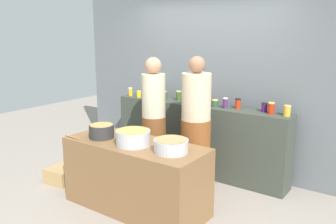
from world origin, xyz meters
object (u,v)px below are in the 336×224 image
at_px(preserve_jar_11, 225,103).
at_px(preserve_jar_14, 271,108).
at_px(bread_crate, 62,175).
at_px(preserve_jar_6, 179,96).
at_px(cooking_pot_right, 171,146).
at_px(preserve_jar_10, 215,103).
at_px(preserve_jar_15, 287,111).
at_px(preserve_jar_0, 130,92).
at_px(preserve_jar_8, 199,100).
at_px(preserve_jar_3, 156,93).
at_px(preserve_jar_4, 163,94).
at_px(cooking_pot_center, 133,138).
at_px(cook_with_tongs, 154,126).
at_px(preserve_jar_1, 139,94).
at_px(preserve_jar_7, 185,100).
at_px(preserve_jar_5, 165,96).
at_px(cook_in_cap, 196,132).
at_px(wooden_spoon, 72,137).
at_px(preserve_jar_12, 238,103).
at_px(preserve_jar_9, 205,100).
at_px(preserve_jar_2, 148,94).
at_px(cooking_pot_left, 102,131).

xyz_separation_m(preserve_jar_11, preserve_jar_14, (0.64, 0.01, 0.00)).
relative_size(preserve_jar_14, bread_crate, 0.40).
bearing_deg(preserve_jar_6, cooking_pot_right, -58.61).
relative_size(preserve_jar_10, preserve_jar_15, 0.73).
relative_size(preserve_jar_0, preserve_jar_8, 1.00).
bearing_deg(preserve_jar_8, preserve_jar_3, 174.48).
bearing_deg(preserve_jar_11, preserve_jar_0, -178.39).
xyz_separation_m(preserve_jar_4, bread_crate, (-0.65, -1.50, -0.99)).
distance_m(cooking_pot_center, cook_with_tongs, 0.87).
height_order(preserve_jar_8, cooking_pot_center, preserve_jar_8).
xyz_separation_m(preserve_jar_4, preserve_jar_8, (0.69, -0.08, -0.00)).
distance_m(preserve_jar_1, preserve_jar_7, 0.87).
bearing_deg(preserve_jar_7, preserve_jar_5, 175.75).
height_order(preserve_jar_3, preserve_jar_8, preserve_jar_8).
xyz_separation_m(cooking_pot_center, cook_in_cap, (0.27, 0.91, -0.10)).
distance_m(preserve_jar_11, preserve_jar_14, 0.64).
height_order(preserve_jar_3, bread_crate, preserve_jar_3).
bearing_deg(cook_in_cap, cooking_pot_center, -106.41).
bearing_deg(cooking_pot_center, preserve_jar_11, 74.86).
bearing_deg(cooking_pot_center, preserve_jar_1, 127.88).
xyz_separation_m(preserve_jar_5, wooden_spoon, (-0.17, -1.65, -0.28)).
bearing_deg(bread_crate, preserve_jar_4, 66.59).
bearing_deg(preserve_jar_12, preserve_jar_9, -169.73).
xyz_separation_m(preserve_jar_2, cooking_pot_left, (0.45, -1.44, -0.20)).
xyz_separation_m(preserve_jar_7, wooden_spoon, (-0.56, -1.62, -0.26)).
height_order(preserve_jar_9, cook_with_tongs, cook_with_tongs).
relative_size(preserve_jar_6, wooden_spoon, 0.57).
height_order(preserve_jar_2, preserve_jar_6, preserve_jar_6).
xyz_separation_m(preserve_jar_4, wooden_spoon, (-0.06, -1.75, -0.28)).
relative_size(preserve_jar_6, preserve_jar_9, 0.99).
bearing_deg(preserve_jar_4, cooking_pot_center, -65.08).
bearing_deg(cooking_pot_left, preserve_jar_12, 55.79).
xyz_separation_m(preserve_jar_9, cook_with_tongs, (-0.42, -0.64, -0.31)).
bearing_deg(preserve_jar_14, preserve_jar_2, -178.75).
height_order(preserve_jar_2, preserve_jar_3, preserve_jar_3).
distance_m(preserve_jar_5, cooking_pot_right, 1.78).
xyz_separation_m(preserve_jar_4, preserve_jar_7, (0.50, -0.13, -0.02)).
relative_size(preserve_jar_8, preserve_jar_14, 0.89).
height_order(preserve_jar_6, preserve_jar_12, preserve_jar_6).
bearing_deg(wooden_spoon, preserve_jar_8, 65.74).
relative_size(preserve_jar_0, cooking_pot_right, 0.36).
relative_size(preserve_jar_0, preserve_jar_14, 0.89).
xyz_separation_m(preserve_jar_9, cook_in_cap, (0.18, -0.53, -0.31)).
height_order(preserve_jar_4, cooking_pot_right, preserve_jar_4).
relative_size(preserve_jar_2, bread_crate, 0.33).
bearing_deg(preserve_jar_2, preserve_jar_15, 1.09).
height_order(preserve_jar_12, cooking_pot_left, preserve_jar_12).
height_order(preserve_jar_9, preserve_jar_10, preserve_jar_9).
bearing_deg(preserve_jar_15, cooking_pot_center, -129.99).
height_order(preserve_jar_12, cooking_pot_right, preserve_jar_12).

